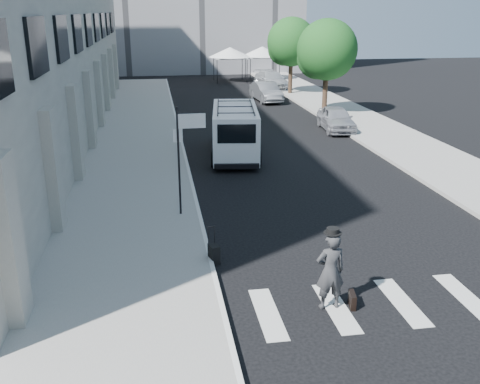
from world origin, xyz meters
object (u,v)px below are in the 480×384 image
object	(u,v)px
cargo_van	(235,131)
parked_car_a	(336,119)
businessman	(330,271)
parked_car_b	(266,92)
parked_car_c	(271,80)
suitcase	(214,254)
briefcase	(352,300)

from	to	relation	value
cargo_van	parked_car_a	distance (m)	7.90
businessman	cargo_van	world-z (taller)	cargo_van
parked_car_a	parked_car_b	world-z (taller)	parked_car_b
parked_car_a	businessman	bearing A→B (deg)	-104.73
businessman	parked_car_c	size ratio (longest dim) A/B	0.36
businessman	parked_car_a	xyz separation A→B (m)	(6.37, 18.27, -0.24)
suitcase	parked_car_b	distance (m)	27.17
parked_car_b	parked_car_c	size ratio (longest dim) A/B	0.83
briefcase	parked_car_b	xyz separation A→B (m)	(4.03, 29.00, 0.53)
briefcase	suitcase	bearing A→B (deg)	147.13
businessman	parked_car_c	world-z (taller)	businessman
businessman	parked_car_c	distance (m)	35.90
businessman	briefcase	distance (m)	0.93
briefcase	parked_car_b	bearing A→B (deg)	92.71
suitcase	cargo_van	distance (m)	11.32
businessman	parked_car_c	xyz separation A→B (m)	(6.37, 35.33, -0.17)
parked_car_a	suitcase	bearing A→B (deg)	-114.67
parked_car_a	parked_car_b	distance (m)	10.83
cargo_van	parked_car_c	bearing A→B (deg)	80.63
cargo_van	parked_car_c	xyz separation A→B (m)	(6.45, 21.59, -0.43)
parked_car_c	parked_car_b	bearing A→B (deg)	-112.06
businessman	parked_car_c	bearing A→B (deg)	-102.89
parked_car_c	suitcase	bearing A→B (deg)	-111.22
suitcase	cargo_van	bearing A→B (deg)	62.37
suitcase	cargo_van	xyz separation A→B (m)	(2.25, 11.06, 0.91)
briefcase	parked_car_c	distance (m)	35.86
suitcase	cargo_van	world-z (taller)	cargo_van
cargo_van	parked_car_b	xyz separation A→B (m)	(4.65, 15.22, -0.47)
businessman	suitcase	bearing A→B (deg)	-51.65
cargo_van	parked_car_b	distance (m)	15.92
parked_car_b	briefcase	bearing A→B (deg)	-103.01
briefcase	cargo_van	world-z (taller)	cargo_van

